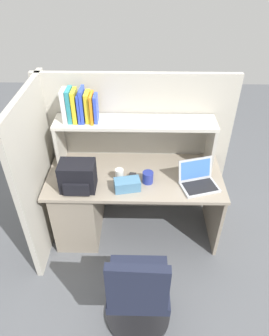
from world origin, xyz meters
name	(u,v)px	position (x,y,z in m)	size (l,w,h in m)	color
ground_plane	(135,229)	(0.00, 0.00, 0.00)	(8.00, 8.00, 0.00)	#595B60
desk	(95,200)	(-0.39, 0.00, 0.40)	(1.60, 0.70, 0.73)	gray
cubicle_partition_rear	(135,148)	(0.00, 0.38, 0.78)	(1.84, 0.05, 1.55)	#B2ADA0
cubicle_partition_left	(40,173)	(-0.85, -0.05, 0.78)	(0.05, 1.06, 1.55)	#B2ADA0
overhead_hutch	(135,131)	(0.00, 0.20, 1.08)	(1.44, 0.28, 0.45)	#BCB7AC
reference_books_on_shelf	(79,106)	(-0.48, 0.20, 1.32)	(0.30, 0.19, 0.29)	white
laptop	(198,180)	(0.55, -0.12, 0.78)	(0.37, 0.33, 0.22)	#B7BABF
backpack	(78,177)	(-0.48, -0.19, 0.86)	(0.30, 0.23, 0.26)	black
computer_mouse	(132,177)	(-0.02, -0.05, 0.75)	(0.06, 0.10, 0.03)	#262628
paper_cup	(119,175)	(-0.13, -0.06, 0.78)	(0.08, 0.08, 0.11)	white
tissue_box	(127,185)	(-0.06, -0.19, 0.78)	(0.22, 0.12, 0.10)	teal
snack_canister	(148,177)	(0.12, -0.10, 0.78)	(0.10, 0.10, 0.11)	navy
office_chair	(138,295)	(0.05, -0.98, 0.39)	(0.52, 0.52, 0.93)	black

